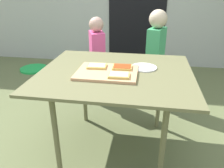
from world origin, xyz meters
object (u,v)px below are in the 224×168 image
object	(u,v)px
pizza_slice_far_left	(97,66)
plate_white_right	(144,67)
cutting_board	(107,72)
child_left	(97,57)
pizza_slice_near_right	(119,75)
pizza_slice_far_right	(122,67)
child_right	(156,51)
dining_table	(116,79)
garden_hose_coil	(34,69)

from	to	relation	value
pizza_slice_far_left	plate_white_right	xyz separation A→B (m)	(0.35, 0.09, -0.02)
cutting_board	child_left	distance (m)	0.89
cutting_board	pizza_slice_near_right	size ratio (longest dim) A/B	2.97
pizza_slice_far_right	child_right	distance (m)	0.89
dining_table	pizza_slice_far_left	world-z (taller)	pizza_slice_far_left
dining_table	cutting_board	world-z (taller)	cutting_board
child_left	dining_table	bearing A→B (deg)	-67.81
pizza_slice_far_left	pizza_slice_far_right	xyz separation A→B (m)	(0.19, 0.01, 0.00)
child_right	pizza_slice_near_right	bearing A→B (deg)	-104.75
child_left	child_right	bearing A→B (deg)	7.82
dining_table	pizza_slice_near_right	distance (m)	0.17
pizza_slice_far_right	child_left	bearing A→B (deg)	115.65
dining_table	child_left	world-z (taller)	child_left
child_right	pizza_slice_far_left	bearing A→B (deg)	-117.92
cutting_board	pizza_slice_far_right	bearing A→B (deg)	37.59
dining_table	pizza_slice_far_right	distance (m)	0.10
pizza_slice_far_left	plate_white_right	distance (m)	0.36
pizza_slice_far_right	garden_hose_coil	distance (m)	2.38
cutting_board	pizza_slice_far_left	bearing A→B (deg)	142.89
pizza_slice_near_right	child_right	bearing A→B (deg)	75.25
dining_table	pizza_slice_far_left	size ratio (longest dim) A/B	7.56
pizza_slice_far_left	pizza_slice_near_right	distance (m)	0.24
plate_white_right	child_right	bearing A→B (deg)	82.13
pizza_slice_far_right	plate_white_right	distance (m)	0.18
pizza_slice_far_left	child_left	bearing A→B (deg)	102.85
dining_table	pizza_slice_far_left	xyz separation A→B (m)	(-0.14, 0.02, 0.09)
pizza_slice_near_right	child_left	world-z (taller)	child_left
cutting_board	pizza_slice_near_right	world-z (taller)	pizza_slice_near_right
pizza_slice_far_right	plate_white_right	bearing A→B (deg)	27.18
child_right	pizza_slice_far_right	bearing A→B (deg)	-107.30
plate_white_right	garden_hose_coil	xyz separation A→B (m)	(-1.77, 1.53, -0.68)
dining_table	child_right	world-z (taller)	child_right
plate_white_right	child_right	world-z (taller)	child_right
plate_white_right	pizza_slice_far_right	bearing A→B (deg)	-152.82
child_left	garden_hose_coil	xyz separation A→B (m)	(-1.25, 0.85, -0.53)
pizza_slice_near_right	child_left	size ratio (longest dim) A/B	0.15
plate_white_right	garden_hose_coil	world-z (taller)	plate_white_right
dining_table	plate_white_right	world-z (taller)	plate_white_right
child_left	pizza_slice_far_left	bearing A→B (deg)	-77.15
plate_white_right	child_left	bearing A→B (deg)	127.60
pizza_slice_far_right	child_left	world-z (taller)	child_left
pizza_slice_far_right	child_right	xyz separation A→B (m)	(0.26, 0.84, -0.10)
pizza_slice_far_right	garden_hose_coil	size ratio (longest dim) A/B	0.34
cutting_board	pizza_slice_far_left	size ratio (longest dim) A/B	2.93
pizza_slice_near_right	child_right	xyz separation A→B (m)	(0.26, 1.01, -0.10)
dining_table	plate_white_right	size ratio (longest dim) A/B	5.65
cutting_board	child_left	world-z (taller)	child_left
cutting_board	pizza_slice_far_left	xyz separation A→B (m)	(-0.09, 0.07, 0.02)
pizza_slice_far_left	garden_hose_coil	distance (m)	2.27
cutting_board	child_right	xyz separation A→B (m)	(0.36, 0.92, -0.09)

